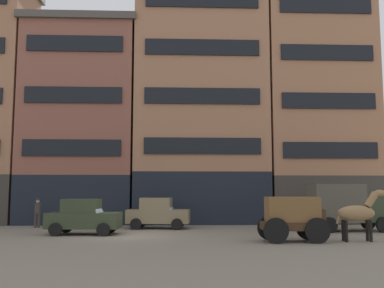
{
  "coord_description": "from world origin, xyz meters",
  "views": [
    {
      "loc": [
        2.43,
        -22.08,
        2.25
      ],
      "look_at": [
        3.4,
        1.82,
        4.85
      ],
      "focal_mm": 40.32,
      "sensor_mm": 36.0,
      "label": 1
    }
  ],
  "objects_px": {
    "cargo_wagon": "(293,216)",
    "sedan_dark": "(84,217)",
    "sedan_parked_curb": "(158,213)",
    "pedestrian_officer": "(38,212)",
    "delivery_truck_near": "(346,206)",
    "draft_horse": "(358,213)"
  },
  "relations": [
    {
      "from": "cargo_wagon",
      "to": "sedan_dark",
      "type": "bearing_deg",
      "value": 160.5
    },
    {
      "from": "sedan_parked_curb",
      "to": "pedestrian_officer",
      "type": "relative_size",
      "value": 2.15
    },
    {
      "from": "delivery_truck_near",
      "to": "sedan_parked_curb",
      "type": "relative_size",
      "value": 1.13
    },
    {
      "from": "cargo_wagon",
      "to": "sedan_parked_curb",
      "type": "relative_size",
      "value": 0.75
    },
    {
      "from": "sedan_parked_curb",
      "to": "pedestrian_officer",
      "type": "xyz_separation_m",
      "value": [
        -7.4,
        0.86,
        0.07
      ]
    },
    {
      "from": "cargo_wagon",
      "to": "pedestrian_officer",
      "type": "relative_size",
      "value": 1.62
    },
    {
      "from": "cargo_wagon",
      "to": "delivery_truck_near",
      "type": "distance_m",
      "value": 6.52
    },
    {
      "from": "delivery_truck_near",
      "to": "draft_horse",
      "type": "bearing_deg",
      "value": -106.06
    },
    {
      "from": "cargo_wagon",
      "to": "draft_horse",
      "type": "distance_m",
      "value": 2.95
    },
    {
      "from": "sedan_parked_curb",
      "to": "pedestrian_officer",
      "type": "bearing_deg",
      "value": 173.4
    },
    {
      "from": "sedan_dark",
      "to": "pedestrian_officer",
      "type": "relative_size",
      "value": 2.12
    },
    {
      "from": "pedestrian_officer",
      "to": "delivery_truck_near",
      "type": "bearing_deg",
      "value": -9.26
    },
    {
      "from": "sedan_dark",
      "to": "pedestrian_officer",
      "type": "distance_m",
      "value": 5.62
    },
    {
      "from": "sedan_dark",
      "to": "draft_horse",
      "type": "bearing_deg",
      "value": -15.3
    },
    {
      "from": "cargo_wagon",
      "to": "sedan_parked_curb",
      "type": "distance_m",
      "value": 9.37
    },
    {
      "from": "delivery_truck_near",
      "to": "pedestrian_officer",
      "type": "relative_size",
      "value": 2.43
    },
    {
      "from": "cargo_wagon",
      "to": "sedan_parked_curb",
      "type": "height_order",
      "value": "cargo_wagon"
    },
    {
      "from": "delivery_truck_near",
      "to": "pedestrian_officer",
      "type": "xyz_separation_m",
      "value": [
        -18.04,
        2.94,
        -0.44
      ]
    },
    {
      "from": "cargo_wagon",
      "to": "delivery_truck_near",
      "type": "xyz_separation_m",
      "value": [
        4.35,
        4.85,
        0.28
      ]
    },
    {
      "from": "sedan_parked_curb",
      "to": "cargo_wagon",
      "type": "bearing_deg",
      "value": -47.82
    },
    {
      "from": "draft_horse",
      "to": "sedan_parked_curb",
      "type": "xyz_separation_m",
      "value": [
        -9.24,
        6.94,
        -0.36
      ]
    },
    {
      "from": "sedan_parked_curb",
      "to": "pedestrian_officer",
      "type": "height_order",
      "value": "sedan_parked_curb"
    }
  ]
}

